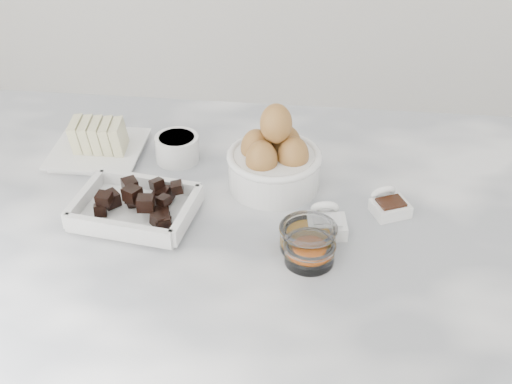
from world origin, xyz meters
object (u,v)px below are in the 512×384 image
at_px(butter_plate, 95,143).
at_px(sugar_ramekin, 177,147).
at_px(chocolate_dish, 135,206).
at_px(egg_bowl, 274,160).
at_px(honey_bowl, 308,236).
at_px(vanilla_spoon, 388,204).
at_px(salt_spoon, 326,222).
at_px(zest_bowl, 310,251).

relative_size(butter_plate, sugar_ramekin, 2.05).
distance_m(chocolate_dish, egg_bowl, 0.24).
bearing_deg(honey_bowl, egg_bowl, 112.43).
xyz_separation_m(honey_bowl, vanilla_spoon, (0.12, 0.10, -0.01)).
xyz_separation_m(butter_plate, salt_spoon, (0.41, -0.17, -0.01)).
relative_size(honey_bowl, zest_bowl, 1.15).
xyz_separation_m(honey_bowl, zest_bowl, (0.00, -0.03, -0.00)).
distance_m(chocolate_dish, vanilla_spoon, 0.40).
relative_size(chocolate_dish, sugar_ramekin, 2.61).
bearing_deg(vanilla_spoon, salt_spoon, -148.39).
distance_m(vanilla_spoon, salt_spoon, 0.11).
relative_size(egg_bowl, salt_spoon, 1.99).
bearing_deg(chocolate_dish, egg_bowl, 28.76).
bearing_deg(butter_plate, honey_bowl, -29.59).
relative_size(egg_bowl, honey_bowl, 1.80).
height_order(chocolate_dish, vanilla_spoon, chocolate_dish).
bearing_deg(chocolate_dish, vanilla_spoon, 8.71).
distance_m(sugar_ramekin, salt_spoon, 0.32).
bearing_deg(butter_plate, chocolate_dish, -56.49).
xyz_separation_m(chocolate_dish, butter_plate, (-0.12, 0.18, 0.00)).
distance_m(sugar_ramekin, vanilla_spoon, 0.38).
height_order(honey_bowl, zest_bowl, honey_bowl).
bearing_deg(vanilla_spoon, chocolate_dish, -171.29).
height_order(butter_plate, zest_bowl, butter_plate).
distance_m(sugar_ramekin, zest_bowl, 0.35).
relative_size(butter_plate, salt_spoon, 2.00).
distance_m(honey_bowl, zest_bowl, 0.03).
height_order(chocolate_dish, honey_bowl, chocolate_dish).
bearing_deg(zest_bowl, chocolate_dish, 164.61).
bearing_deg(salt_spoon, zest_bowl, -105.45).
height_order(egg_bowl, salt_spoon, egg_bowl).
distance_m(egg_bowl, zest_bowl, 0.20).
xyz_separation_m(sugar_ramekin, zest_bowl, (0.24, -0.25, -0.01)).
height_order(zest_bowl, vanilla_spoon, vanilla_spoon).
distance_m(sugar_ramekin, honey_bowl, 0.32).
xyz_separation_m(sugar_ramekin, vanilla_spoon, (0.36, -0.11, -0.01)).
height_order(sugar_ramekin, zest_bowl, sugar_ramekin).
height_order(zest_bowl, salt_spoon, salt_spoon).
bearing_deg(sugar_ramekin, chocolate_dish, -100.03).
height_order(sugar_ramekin, vanilla_spoon, sugar_ramekin).
bearing_deg(egg_bowl, salt_spoon, -51.23).
xyz_separation_m(butter_plate, honey_bowl, (0.39, -0.22, -0.00)).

